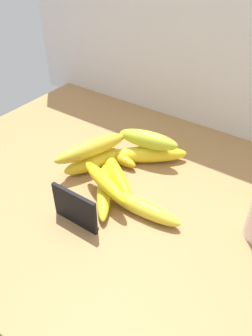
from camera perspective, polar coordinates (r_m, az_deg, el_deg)
counter_top at (r=78.00cm, az=1.17°, el=-5.52°), size 110.00×76.00×3.00cm
back_wall at (r=93.91cm, az=16.20°, el=24.26°), size 130.00×2.00×70.00cm
chalkboard_sign at (r=69.05cm, az=-8.68°, el=-7.01°), size 11.00×1.80×8.40cm
banana_0 at (r=86.84cm, az=-2.26°, el=2.38°), size 15.87×5.34×3.33cm
banana_1 at (r=76.11cm, az=-3.75°, el=-3.76°), size 14.01×17.61×3.24cm
banana_2 at (r=71.53cm, az=2.85°, el=-6.82°), size 17.88×4.29×3.68cm
banana_3 at (r=86.09cm, az=3.85°, el=2.34°), size 18.43×15.31×4.30cm
banana_4 at (r=81.05cm, az=-1.95°, el=-0.54°), size 18.72×14.37×3.48cm
banana_5 at (r=83.99cm, az=-5.29°, el=1.13°), size 10.51×17.06×4.07cm
banana_6 at (r=83.89cm, az=3.80°, el=4.87°), size 16.11×7.16×4.36cm
banana_7 at (r=81.64cm, az=-5.98°, el=3.40°), size 10.73×19.81×4.11cm
banana_8 at (r=73.33cm, az=-3.70°, el=-2.32°), size 16.33×8.84×3.23cm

